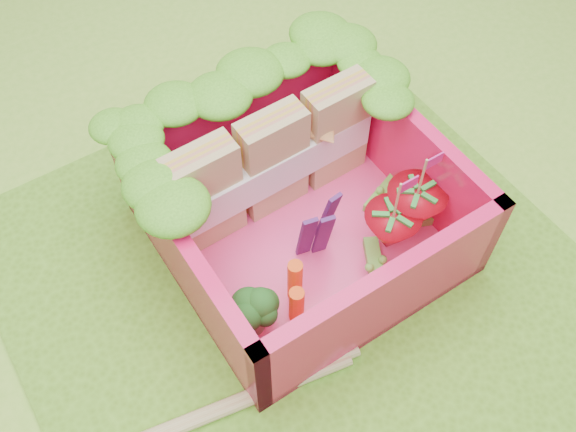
# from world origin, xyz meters

# --- Properties ---
(ground) EXTENTS (14.00, 14.00, 0.00)m
(ground) POSITION_xyz_m (0.00, 0.00, 0.00)
(ground) COLOR #80C036
(ground) RESTS_ON ground
(placemat) EXTENTS (2.60, 2.60, 0.03)m
(placemat) POSITION_xyz_m (0.00, 0.00, 0.01)
(placemat) COLOR #589321
(placemat) RESTS_ON ground
(bento_floor) EXTENTS (1.30, 1.30, 0.05)m
(bento_floor) POSITION_xyz_m (0.15, 0.20, 0.06)
(bento_floor) COLOR #FF4187
(bento_floor) RESTS_ON placemat
(bento_box) EXTENTS (1.30, 1.30, 0.55)m
(bento_box) POSITION_xyz_m (0.15, 0.20, 0.31)
(bento_box) COLOR #ED1452
(bento_box) RESTS_ON placemat
(lettuce_ruffle) EXTENTS (1.43, 0.83, 0.11)m
(lettuce_ruffle) POSITION_xyz_m (0.15, 0.67, 0.64)
(lettuce_ruffle) COLOR #3B8A19
(lettuce_ruffle) RESTS_ON bento_box
(sandwich_stack) EXTENTS (1.08, 0.19, 0.59)m
(sandwich_stack) POSITION_xyz_m (0.16, 0.45, 0.37)
(sandwich_stack) COLOR tan
(sandwich_stack) RESTS_ON bento_floor
(broccoli) EXTENTS (0.30, 0.30, 0.25)m
(broccoli) POSITION_xyz_m (-0.31, -0.11, 0.26)
(broccoli) COLOR #5C9D4C
(broccoli) RESTS_ON bento_floor
(carrot_sticks) EXTENTS (0.13, 0.17, 0.27)m
(carrot_sticks) POSITION_xyz_m (-0.09, -0.13, 0.21)
(carrot_sticks) COLOR #FB5915
(carrot_sticks) RESTS_ON bento_floor
(purple_wedges) EXTENTS (0.23, 0.11, 0.38)m
(purple_wedges) POSITION_xyz_m (0.16, 0.06, 0.27)
(purple_wedges) COLOR #411752
(purple_wedges) RESTS_ON bento_floor
(strawberry_left) EXTENTS (0.27, 0.27, 0.51)m
(strawberry_left) POSITION_xyz_m (0.46, -0.11, 0.22)
(strawberry_left) COLOR red
(strawberry_left) RESTS_ON bento_floor
(strawberry_right) EXTENTS (0.29, 0.29, 0.53)m
(strawberry_right) POSITION_xyz_m (0.62, -0.08, 0.23)
(strawberry_right) COLOR red
(strawberry_right) RESTS_ON bento_floor
(snap_peas) EXTENTS (0.59, 0.58, 0.05)m
(snap_peas) POSITION_xyz_m (0.55, -0.03, 0.11)
(snap_peas) COLOR #56B238
(snap_peas) RESTS_ON bento_floor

